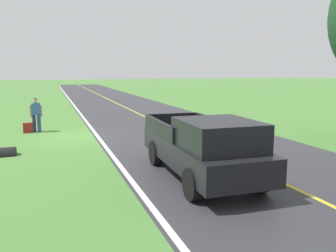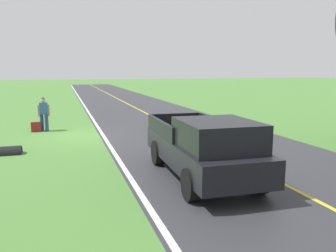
% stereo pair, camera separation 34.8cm
% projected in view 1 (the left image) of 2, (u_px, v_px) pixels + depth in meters
% --- Properties ---
extents(ground_plane, '(200.00, 200.00, 0.00)m').
position_uv_depth(ground_plane, '(76.00, 136.00, 16.05)').
color(ground_plane, '#4C7F38').
extents(road_surface, '(8.24, 120.00, 0.00)m').
position_uv_depth(road_surface, '(173.00, 130.00, 17.65)').
color(road_surface, '#333338').
rests_on(road_surface, ground).
extents(lane_edge_line, '(0.16, 117.60, 0.00)m').
position_uv_depth(lane_edge_line, '(97.00, 135.00, 16.37)').
color(lane_edge_line, silver).
rests_on(lane_edge_line, ground).
extents(lane_centre_line, '(0.14, 117.60, 0.00)m').
position_uv_depth(lane_centre_line, '(173.00, 130.00, 17.65)').
color(lane_centre_line, gold).
rests_on(lane_centre_line, ground).
extents(hitchhiker_walking, '(0.62, 0.51, 1.75)m').
position_uv_depth(hitchhiker_walking, '(36.00, 113.00, 17.10)').
color(hitchhiker_walking, navy).
rests_on(hitchhiker_walking, ground).
extents(suitcase_carried, '(0.48, 0.24, 0.50)m').
position_uv_depth(suitcase_carried, '(28.00, 128.00, 16.97)').
color(suitcase_carried, maroon).
rests_on(suitcase_carried, ground).
extents(pickup_truck_passing, '(2.21, 5.45, 1.82)m').
position_uv_depth(pickup_truck_passing, '(204.00, 146.00, 9.65)').
color(pickup_truck_passing, black).
rests_on(pickup_truck_passing, ground).
extents(drainage_culvert, '(0.80, 0.60, 0.60)m').
position_uv_depth(drainage_culvert, '(4.00, 156.00, 12.46)').
color(drainage_culvert, black).
rests_on(drainage_culvert, ground).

